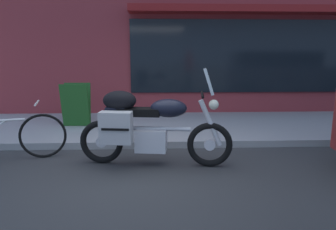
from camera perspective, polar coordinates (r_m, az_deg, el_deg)
The scene contains 4 objects.
ground_plane at distance 4.27m, azimuth -5.78°, elevation -10.52°, with size 80.00×80.00×0.00m, color #343434.
touring_motorcycle at distance 4.32m, azimuth -4.28°, elevation -1.82°, with size 2.22×0.65×1.40m.
parked_bicycle at distance 5.15m, azimuth -28.26°, elevation -3.60°, with size 1.68×0.60×0.94m.
sandwich_board_sign at distance 6.61m, azimuth -16.88°, elevation 1.88°, with size 0.55×0.40×0.89m.
Camera 1 is at (0.26, -3.96, 1.57)m, focal length 32.42 mm.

